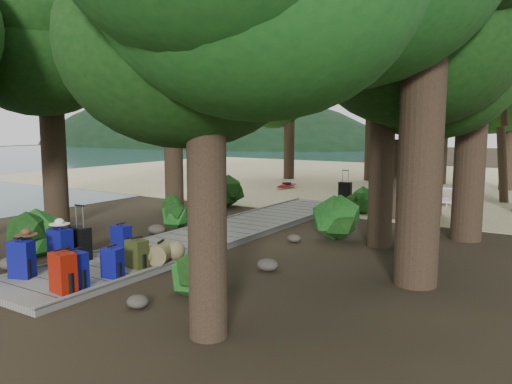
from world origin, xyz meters
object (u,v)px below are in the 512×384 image
Objects in this scene: backpack_right_a at (63,270)px; suitcase_on_boardwalk at (81,243)px; backpack_left_d at (121,236)px; backpack_right_d at (137,252)px; backpack_left_c at (60,245)px; backpack_right_c at (112,261)px; lone_suitcase_on_sand at (345,192)px; sun_lounger at (443,197)px; duffel_right_khaki at (161,253)px; backpack_left_a at (22,257)px; backpack_right_b at (76,268)px; backpack_left_b at (24,254)px; kayak at (287,185)px.

backpack_right_a reaches higher than suitcase_on_boardwalk.
backpack_left_d is 0.98× the size of backpack_right_d.
backpack_left_c is 1.53m from backpack_right_c.
lone_suitcase_on_sand is (1.28, 11.15, -0.13)m from backpack_left_c.
lone_suitcase_on_sand reaches higher than sun_lounger.
backpack_left_a is at bearing -149.08° from duffel_right_khaki.
backpack_left_c reaches higher than backpack_right_c.
backpack_left_d is at bearing 83.53° from backpack_left_c.
backpack_right_b is (1.34, -2.21, 0.04)m from backpack_left_d.
backpack_left_c is 1.79m from backpack_right_a.
backpack_left_a is 1.02× the size of backpack_left_b.
duffel_right_khaki is at bearing 94.03° from backpack_right_a.
duffel_right_khaki is 0.93× the size of suitcase_on_boardwalk.
backpack_left_d is at bearing -103.08° from lone_suitcase_on_sand.
backpack_right_d is at bearing -123.47° from sun_lounger.
backpack_left_b reaches higher than backpack_right_c.
backpack_left_a is 1.21× the size of duffel_right_khaki.
backpack_left_b is 1.09× the size of backpack_right_b.
backpack_left_c is 1.46m from backpack_left_d.
backpack_left_a is 0.94m from backpack_left_c.
backpack_right_a reaches higher than backpack_right_b.
backpack_right_a is (1.47, -0.26, 0.00)m from backpack_left_b.
lone_suitcase_on_sand is at bearing 81.02° from backpack_left_d.
backpack_left_a is at bearing -101.36° from lone_suitcase_on_sand.
backpack_right_c is (0.06, 0.97, -0.07)m from backpack_right_a.
backpack_right_d is (1.25, 1.55, -0.07)m from backpack_left_a.
backpack_right_c is 0.18× the size of kayak.
backpack_left_b reaches higher than backpack_left_d.
backpack_left_d is 0.18× the size of kayak.
backpack_left_a is 1.28× the size of backpack_left_d.
backpack_right_b reaches higher than backpack_right_d.
backpack_left_c reaches higher than backpack_left_b.
backpack_right_c is (1.43, -1.51, 0.00)m from backpack_left_d.
backpack_left_d is at bearing -130.80° from sun_lounger.
backpack_right_d reaches higher than duffel_right_khaki.
backpack_right_d is at bearing -133.07° from duffel_right_khaki.
duffel_right_khaki is at bearing -69.46° from kayak.
sun_lounger is (4.33, 13.22, -0.19)m from backpack_left_a.
backpack_right_c is 1.00× the size of backpack_right_d.
backpack_left_d is 1.53m from duffel_right_khaki.
backpack_left_c reaches higher than kayak.
backpack_right_c is at bearing -71.16° from kayak.
sun_lounger is at bearing 67.18° from backpack_left_c.
backpack_right_a is at bearing -43.06° from suitcase_on_boardwalk.
backpack_right_b is 1.87m from duffel_right_khaki.
backpack_left_a is 0.23× the size of kayak.
backpack_right_c is 0.69m from backpack_right_d.
backpack_right_b is (1.43, -0.75, -0.05)m from backpack_left_c.
backpack_right_a is at bearing -102.50° from backpack_right_c.
suitcase_on_boardwalk is at bearing 141.23° from backpack_right_a.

